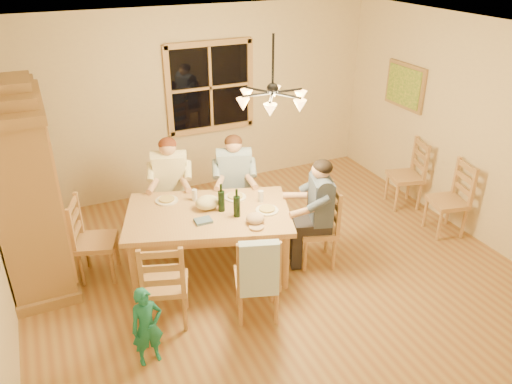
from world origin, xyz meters
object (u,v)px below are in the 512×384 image
chandelier (272,98)px  chair_spare_back (403,186)px  chair_far_right (235,209)px  adult_slate_man (319,200)px  chair_spare_front (445,212)px  child (147,327)px  chair_far_left (173,212)px  dining_table (208,220)px  wine_bottle_a (221,198)px  chair_end_left (98,253)px  chair_near_right (257,290)px  wine_bottle_b (237,203)px  adult_plaid_man (234,172)px  chair_end_right (317,240)px  chair_near_left (166,296)px  armoire (28,194)px  adult_woman (170,175)px

chandelier → chair_spare_back: chandelier is taller
chair_far_right → adult_slate_man: bearing=136.6°
chair_spare_front → chair_spare_back: (0.00, 0.84, 0.00)m
child → chair_far_right: bearing=43.9°
chair_far_left → adult_slate_man: (1.37, -1.35, 0.54)m
dining_table → wine_bottle_a: (0.15, -0.03, 0.27)m
dining_table → chair_far_left: chair_far_left is taller
chair_end_left → chair_near_right: bearing=63.4°
adult_slate_man → wine_bottle_b: size_ratio=2.65×
adult_plaid_man → chair_spare_front: adult_plaid_man is taller
chair_end_right → wine_bottle_a: (-1.05, 0.36, 0.62)m
chandelier → dining_table: size_ratio=0.37×
chair_near_left → chair_spare_back: 3.92m
armoire → adult_plaid_man: size_ratio=2.63×
adult_woman → chair_near_right: bearing=117.9°
adult_plaid_man → wine_bottle_b: size_ratio=2.65×
chair_near_left → chair_near_right: bearing=0.0°
chair_far_left → chair_near_left: size_ratio=1.00×
chair_end_right → wine_bottle_a: size_ratio=3.00×
adult_slate_man → chair_spare_back: adult_slate_man is taller
adult_plaid_man → adult_slate_man: 1.25m
wine_bottle_a → child: 1.68m
chair_far_left → chair_near_right: (0.33, -1.92, 0.00)m
chair_far_right → chair_end_left: (-1.81, -0.31, 0.00)m
chair_spare_back → child: bearing=125.4°
dining_table → chair_spare_back: 3.12m
wine_bottle_b → adult_woman: bearing=110.0°
chair_far_right → chair_end_left: bearing=28.0°
adult_woman → child: (-0.83, -2.10, -0.44)m
chair_end_left → chair_end_right: size_ratio=1.00×
dining_table → chair_spare_front: bearing=-9.2°
chandelier → adult_woman: size_ratio=0.88×
chair_near_right → adult_slate_man: bearing=46.7°
adult_plaid_man → chandelier: bearing=109.8°
chair_far_left → wine_bottle_a: 1.21m
chair_far_left → chair_near_left: 1.72m
chair_end_left → chair_far_left: bearing=136.7°
armoire → chair_near_left: (1.09, -1.34, -0.75)m
chandelier → chair_end_left: size_ratio=0.78×
chair_far_right → wine_bottle_b: wine_bottle_b is taller
chair_near_right → chair_spare_back: size_ratio=1.00×
chandelier → armoire: chandelier is taller
chandelier → chair_near_left: chandelier is taller
chandelier → dining_table: chandelier is taller
chair_far_right → wine_bottle_a: bearing=76.6°
chair_near_right → chair_end_left: same height
chair_far_left → chair_spare_back: bearing=-172.7°
adult_slate_man → dining_table: bearing=90.0°
chair_far_right → chair_end_left: 1.83m
chair_end_left → chair_end_right: same height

